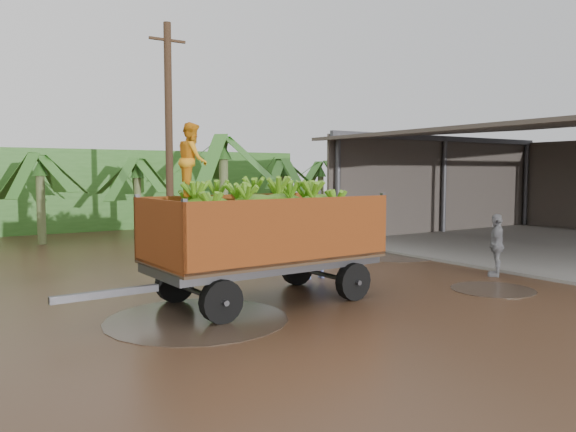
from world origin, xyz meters
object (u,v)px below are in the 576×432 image
object	(u,v)px
utility_pole	(169,137)
banana_trailer	(263,233)
man_blue	(315,239)
man_grey	(496,245)

from	to	relation	value
utility_pole	banana_trailer	bearing A→B (deg)	-97.57
man_blue	utility_pole	xyz separation A→B (m)	(-1.28, 6.23, 2.75)
man_blue	utility_pole	size ratio (longest dim) A/B	0.27
man_grey	utility_pole	size ratio (longest dim) A/B	0.21
man_blue	banana_trailer	bearing A→B (deg)	37.82
banana_trailer	man_grey	xyz separation A→B (m)	(6.28, -0.82, -0.60)
banana_trailer	man_blue	size ratio (longest dim) A/B	3.30
banana_trailer	man_blue	xyz separation A→B (m)	(2.29, 1.42, -0.41)
man_grey	utility_pole	world-z (taller)	utility_pole
man_blue	man_grey	bearing A→B (deg)	156.75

